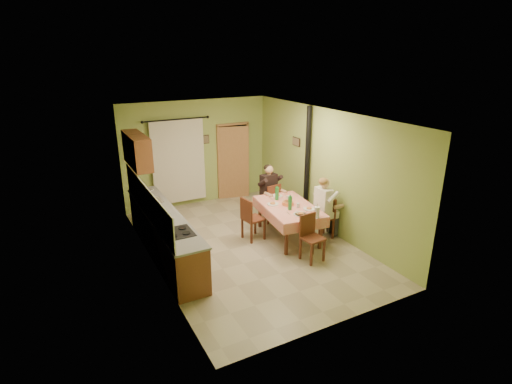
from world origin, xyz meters
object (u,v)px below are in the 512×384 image
chair_left (253,227)px  man_right (324,201)px  chair_right (323,226)px  chair_far (270,209)px  dining_table (288,221)px  stove_flue (306,180)px  man_far (269,187)px  chair_near (312,247)px

chair_left → man_right: bearing=56.2°
chair_right → chair_left: bearing=63.5°
chair_far → chair_right: 1.52m
chair_right → man_right: 0.59m
dining_table → chair_far: (0.10, 1.02, -0.09)m
chair_right → chair_left: size_ratio=0.96×
chair_far → chair_left: chair_left is taller
man_right → stove_flue: 1.09m
man_far → man_right: same height
stove_flue → chair_right: bearing=-102.6°
chair_near → chair_right: 1.10m
chair_left → dining_table: bearing=60.4°
dining_table → man_far: man_far is taller
chair_near → chair_right: (0.83, 0.72, -0.00)m
chair_right → chair_left: (-1.43, 0.68, 0.00)m
chair_left → stove_flue: stove_flue is taller
chair_near → stove_flue: bearing=-127.0°
chair_left → man_right: (1.41, -0.68, 0.59)m
dining_table → chair_right: chair_right is taller
chair_far → chair_near: size_ratio=1.02×
chair_far → chair_near: 2.14m
dining_table → man_far: 1.15m
dining_table → man_right: (0.67, -0.39, 0.50)m
dining_table → chair_near: 1.12m
chair_left → man_far: size_ratio=0.70×
man_far → man_right: (0.57, -1.42, 0.00)m
chair_right → man_right: man_right is taller
chair_right → man_far: man_far is taller
chair_left → man_far: bearing=123.3°
man_far → stove_flue: 0.91m
dining_table → man_right: size_ratio=1.35×
chair_near → chair_right: chair_near is taller
chair_near → chair_left: 1.52m
dining_table → chair_right: (0.68, -0.39, -0.09)m
chair_left → man_right: size_ratio=0.70×
man_far → chair_far: bearing=-90.0°
chair_left → man_right: 1.68m
dining_table → man_far: size_ratio=1.35×
chair_far → chair_right: size_ratio=1.02×
man_right → chair_left: bearing=63.3°
chair_far → man_far: (-0.00, 0.01, 0.59)m
chair_left → stove_flue: size_ratio=0.35×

